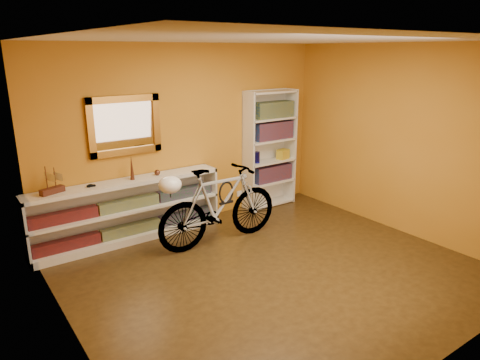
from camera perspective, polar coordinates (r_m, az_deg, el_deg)
floor at (r=5.26m, az=4.52°, el=-11.84°), size 4.50×4.00×0.01m
ceiling at (r=4.63m, az=5.29°, el=17.91°), size 4.50×4.00×0.01m
back_wall at (r=6.40m, az=-6.82°, el=5.74°), size 4.50×0.01×2.60m
left_wall at (r=3.79m, az=-22.23°, el=-3.05°), size 0.01×4.00×2.60m
right_wall at (r=6.44m, az=20.48°, el=4.87°), size 0.01×4.00×2.60m
gilt_mirror at (r=5.93m, az=-14.84°, el=6.90°), size 0.98×0.06×0.78m
wall_socket at (r=7.11m, az=-0.09°, el=-1.79°), size 0.09×0.02×0.09m
console_unit at (r=6.05m, az=-14.34°, el=-3.94°), size 2.60×0.35×0.85m
cd_row_lower at (r=6.12m, az=-14.10°, el=-6.23°), size 2.50×0.13×0.14m
cd_row_upper at (r=5.99m, az=-14.34°, el=-3.01°), size 2.50×0.13×0.14m
model_ship at (r=5.63m, az=-23.51°, el=0.05°), size 0.31×0.20×0.35m
toy_car at (r=5.78m, az=-18.88°, el=-0.83°), size 0.00×0.00×0.00m
bronze_ornament at (r=5.90m, az=-13.99°, el=1.63°), size 0.06×0.06×0.34m
decorative_orb at (r=6.07m, az=-10.78°, el=0.97°), size 0.08×0.08×0.08m
bookcase at (r=7.11m, az=3.93°, el=4.03°), size 0.90×0.30×1.90m
book_row_a at (r=7.24m, az=4.17°, el=0.94°), size 0.70×0.22×0.26m
book_row_b at (r=7.08m, az=4.29°, el=6.49°), size 0.70×0.22×0.28m
book_row_c at (r=7.03m, az=4.35°, el=9.17°), size 0.70×0.22×0.25m
travel_mug at (r=6.95m, az=2.27°, el=2.97°), size 0.08×0.08×0.19m
red_tin at (r=6.90m, az=2.57°, el=8.82°), size 0.16×0.16×0.19m
yellow_bag at (r=7.26m, az=5.64°, el=3.39°), size 0.23×0.18×0.16m
bicycle at (r=5.76m, az=-2.71°, el=-3.33°), size 0.52×1.82×1.06m
helmet at (r=5.33m, az=-9.15°, el=-0.61°), size 0.28×0.27×0.21m
u_lock at (r=5.76m, az=-1.82°, el=-1.64°), size 0.23×0.02×0.23m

